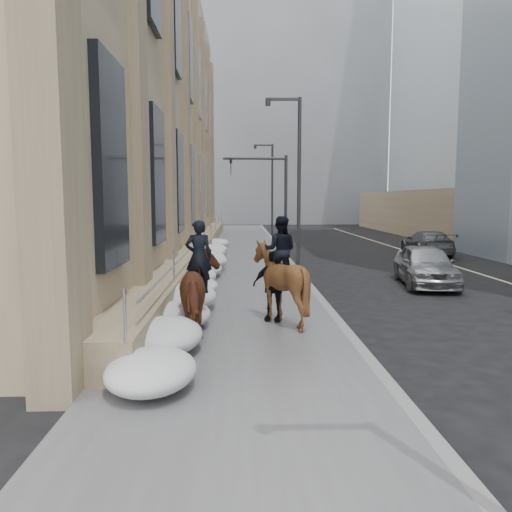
{
  "coord_description": "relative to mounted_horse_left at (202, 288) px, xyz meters",
  "views": [
    {
      "loc": [
        0.08,
        -10.01,
        3.23
      ],
      "look_at": [
        0.51,
        3.41,
        1.7
      ],
      "focal_mm": 35.0,
      "sensor_mm": 36.0,
      "label": 1
    }
  ],
  "objects": [
    {
      "name": "ground",
      "position": [
        0.82,
        -1.51,
        -1.16
      ],
      "size": [
        140.0,
        140.0,
        0.0
      ],
      "primitive_type": "plane",
      "color": "black",
      "rests_on": "ground"
    },
    {
      "name": "bg_building_far",
      "position": [
        -5.18,
        70.49,
        8.84
      ],
      "size": [
        24.0,
        12.0,
        20.0
      ],
      "primitive_type": "cube",
      "color": "gray",
      "rests_on": "ground"
    },
    {
      "name": "mounted_horse_right",
      "position": [
        1.89,
        0.86,
        0.09
      ],
      "size": [
        2.02,
        2.18,
        2.69
      ],
      "rotation": [
        0.0,
        0.0,
        2.93
      ],
      "color": "#472914",
      "rests_on": "sidewalk"
    },
    {
      "name": "car_grey",
      "position": [
        11.71,
        16.87,
        -0.44
      ],
      "size": [
        2.28,
        5.05,
        1.43
      ],
      "primitive_type": "imported",
      "rotation": [
        0.0,
        0.0,
        3.09
      ],
      "color": "#585B5F",
      "rests_on": "ground"
    },
    {
      "name": "traffic_signal",
      "position": [
        2.9,
        20.49,
        2.85
      ],
      "size": [
        4.1,
        0.22,
        6.0
      ],
      "color": "#2D2D30",
      "rests_on": "ground"
    },
    {
      "name": "bg_building_mid",
      "position": [
        4.82,
        58.49,
        12.84
      ],
      "size": [
        30.0,
        12.0,
        28.0
      ],
      "primitive_type": "cube",
      "color": "slate",
      "rests_on": "ground"
    },
    {
      "name": "sidewalk",
      "position": [
        0.82,
        8.49,
        -1.1
      ],
      "size": [
        5.0,
        80.0,
        0.12
      ],
      "primitive_type": "cube",
      "color": "#4D4D4F",
      "rests_on": "ground"
    },
    {
      "name": "car_silver",
      "position": [
        7.85,
        6.82,
        -0.38
      ],
      "size": [
        2.46,
        4.78,
        1.56
      ],
      "primitive_type": "imported",
      "rotation": [
        0.0,
        0.0,
        -0.14
      ],
      "color": "#9A9CA1",
      "rests_on": "ground"
    },
    {
      "name": "streetlight_mid",
      "position": [
        3.56,
        12.49,
        3.42
      ],
      "size": [
        1.71,
        0.24,
        8.0
      ],
      "color": "#2D2D30",
      "rests_on": "ground"
    },
    {
      "name": "pedestrian",
      "position": [
        1.73,
        1.07,
        -0.13
      ],
      "size": [
        1.14,
        0.76,
        1.81
      ],
      "primitive_type": "imported",
      "rotation": [
        0.0,
        0.0,
        -0.33
      ],
      "color": "black",
      "rests_on": "sidewalk"
    },
    {
      "name": "streetlight_far",
      "position": [
        3.56,
        32.49,
        3.42
      ],
      "size": [
        1.71,
        0.24,
        8.0
      ],
      "color": "#2D2D30",
      "rests_on": "ground"
    },
    {
      "name": "curb",
      "position": [
        3.44,
        8.49,
        -1.1
      ],
      "size": [
        0.24,
        80.0,
        0.12
      ],
      "primitive_type": "cube",
      "color": "slate",
      "rests_on": "ground"
    },
    {
      "name": "snow_bank",
      "position": [
        -0.6,
        6.59,
        -0.69
      ],
      "size": [
        1.7,
        18.1,
        0.76
      ],
      "color": "silver",
      "rests_on": "sidewalk"
    },
    {
      "name": "limestone_building",
      "position": [
        -4.44,
        18.45,
        7.74
      ],
      "size": [
        6.1,
        44.0,
        18.0
      ],
      "color": "#8F775E",
      "rests_on": "ground"
    },
    {
      "name": "lane_line",
      "position": [
        11.32,
        8.49,
        -1.15
      ],
      "size": [
        0.15,
        70.0,
        0.01
      ],
      "primitive_type": "cube",
      "color": "#BFB78C",
      "rests_on": "ground"
    },
    {
      "name": "mounted_horse_left",
      "position": [
        0.0,
        0.0,
        0.0
      ],
      "size": [
        1.32,
        2.4,
        2.63
      ],
      "rotation": [
        0.0,
        0.0,
        3.27
      ],
      "color": "#502818",
      "rests_on": "sidewalk"
    }
  ]
}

